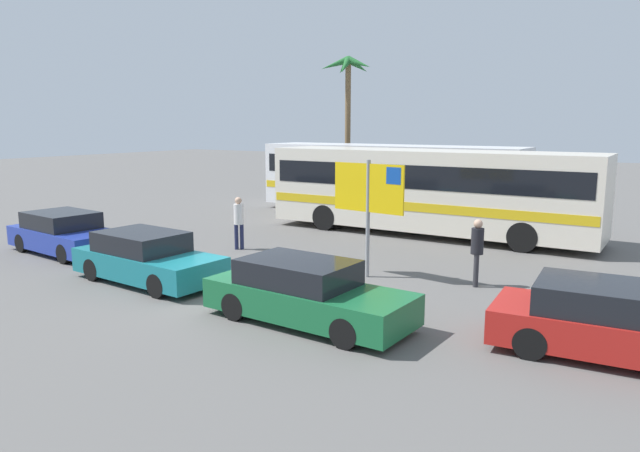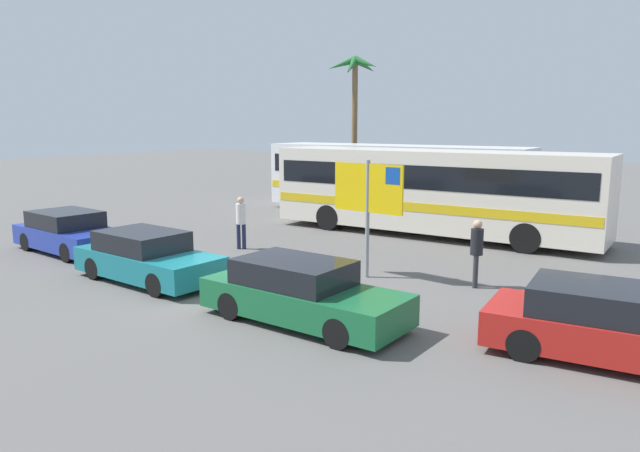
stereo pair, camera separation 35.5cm
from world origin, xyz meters
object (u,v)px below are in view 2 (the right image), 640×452
ferry_sign (369,193)px  pedestrian_near_sign (241,218)px  car_teal (147,257)px  pedestrian_by_bus (477,248)px  car_red (605,324)px  bus_front_coach (432,188)px  car_blue (69,232)px  car_green (301,293)px  bus_rear_coach (394,176)px

ferry_sign → pedestrian_near_sign: ferry_sign is taller
ferry_sign → car_teal: (-4.75, -3.56, -1.69)m
ferry_sign → pedestrian_by_bus: ferry_sign is taller
car_red → car_teal: 11.01m
bus_front_coach → pedestrian_by_bus: 7.14m
car_blue → pedestrian_near_sign: pedestrian_near_sign is taller
ferry_sign → pedestrian_near_sign: bearing=177.4°
bus_front_coach → car_green: bus_front_coach is taller
bus_front_coach → pedestrian_near_sign: 7.28m
bus_rear_coach → car_green: 15.48m
ferry_sign → pedestrian_near_sign: size_ratio=1.82×
bus_front_coach → pedestrian_near_sign: bus_front_coach is taller
car_red → car_teal: same height
bus_rear_coach → ferry_sign: ferry_sign is taller
car_blue → pedestrian_by_bus: (12.49, 3.24, 0.40)m
pedestrian_by_bus → pedestrian_near_sign: bearing=160.7°
car_teal → pedestrian_by_bus: bearing=33.3°
bus_front_coach → car_blue: bearing=-133.3°
car_red → car_blue: bearing=175.5°
car_red → car_green: 5.80m
bus_rear_coach → car_green: (5.10, -14.57, -1.15)m
ferry_sign → car_blue: bearing=-158.6°
bus_front_coach → car_teal: 10.98m
bus_front_coach → ferry_sign: size_ratio=3.83×
bus_rear_coach → car_teal: 14.19m
ferry_sign → pedestrian_by_bus: 3.12m
bus_rear_coach → pedestrian_by_bus: (7.27, -9.90, -0.75)m
bus_rear_coach → car_blue: bus_rear_coach is taller
ferry_sign → car_red: (6.21, -2.57, -1.69)m
bus_front_coach → ferry_sign: 6.80m
pedestrian_by_bus → bus_front_coach: bearing=104.2°
pedestrian_near_sign → bus_rear_coach: bearing=138.6°
bus_front_coach → pedestrian_by_bus: bearing=-57.9°
pedestrian_near_sign → pedestrian_by_bus: pedestrian_near_sign is taller
bus_front_coach → car_teal: bus_front_coach is taller
pedestrian_by_bus → car_blue: bearing=176.6°
pedestrian_by_bus → car_red: bearing=-61.3°
bus_front_coach → bus_rear_coach: same height
bus_rear_coach → car_red: (10.73, -13.16, -1.15)m
bus_rear_coach → car_teal: (-0.24, -14.14, -1.15)m
car_blue → car_teal: 5.09m
ferry_sign → car_red: bearing=-15.7°
car_green → car_red: bearing=16.7°
bus_front_coach → car_red: bus_front_coach is taller
car_blue → car_green: size_ratio=0.95×
car_teal → bus_rear_coach: bearing=92.8°
bus_front_coach → pedestrian_by_bus: size_ratio=7.01×
car_blue → pedestrian_by_bus: 12.91m
bus_rear_coach → ferry_sign: 11.52m
bus_rear_coach → car_red: 17.02m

